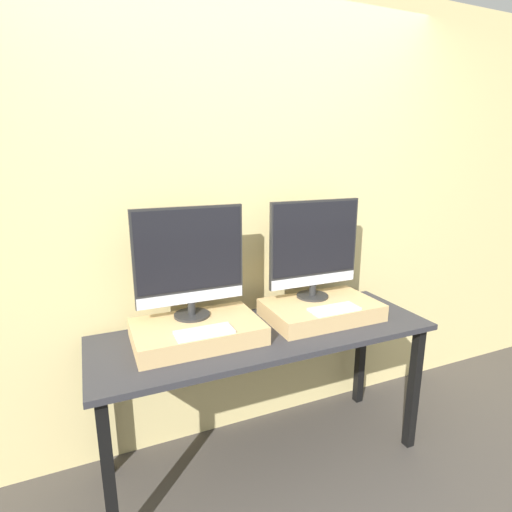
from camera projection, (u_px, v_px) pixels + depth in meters
The scene contains 9 objects.
ground_plane at pixel (290, 498), 2.00m from camera, with size 12.00×12.00×0.00m, color #423D38.
wall_back at pixel (239, 221), 2.27m from camera, with size 8.00×0.04×2.60m.
workbench at pixel (266, 346), 2.09m from camera, with size 1.76×0.60×0.78m.
wooden_riser_left at pixel (197, 331), 1.96m from camera, with size 0.62×0.39×0.09m.
monitor_left at pixel (190, 260), 1.95m from camera, with size 0.55×0.18×0.56m.
keyboard_left at pixel (204, 332), 1.83m from camera, with size 0.27×0.11×0.01m.
wooden_riser_right at pixel (321, 310), 2.23m from camera, with size 0.62×0.39×0.09m.
monitor_right at pixel (314, 247), 2.23m from camera, with size 0.55×0.18×0.56m.
keyboard_right at pixel (334, 309), 2.10m from camera, with size 0.27×0.11×0.01m.
Camera 1 is at (-0.81, -1.44, 1.67)m, focal length 28.00 mm.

